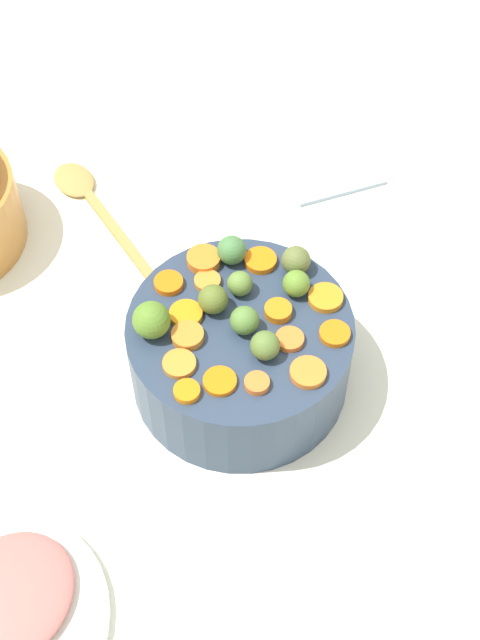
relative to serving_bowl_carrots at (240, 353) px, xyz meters
The scene contains 28 objects.
tabletop 0.08m from the serving_bowl_carrots, 22.14° to the right, with size 2.40×2.40×0.02m, color white.
serving_bowl_carrots is the anchor object (origin of this frame).
carrot_slice_0 0.09m from the serving_bowl_carrots, ahead, with size 0.03×0.03×0.01m, color orange.
carrot_slice_1 0.10m from the serving_bowl_carrots, 153.62° to the left, with size 0.03×0.03×0.01m, color orange.
carrot_slice_2 0.12m from the serving_bowl_carrots, 136.81° to the right, with size 0.03×0.03×0.01m, color orange.
carrot_slice_3 0.11m from the serving_bowl_carrots, 15.92° to the left, with size 0.03×0.03×0.01m, color orange.
carrot_slice_4 0.12m from the serving_bowl_carrots, 14.21° to the right, with size 0.04×0.04×0.01m, color orange.
carrot_slice_5 0.07m from the serving_bowl_carrots, 108.42° to the right, with size 0.03×0.03×0.01m, color orange.
carrot_slice_6 0.10m from the serving_bowl_carrots, 90.22° to the left, with size 0.04×0.04×0.01m, color orange.
carrot_slice_7 0.08m from the serving_bowl_carrots, 67.88° to the left, with size 0.04×0.04×0.01m, color orange.
carrot_slice_8 0.12m from the serving_bowl_carrots, 108.63° to the left, with size 0.03×0.03×0.01m, color orange.
carrot_slice_9 0.10m from the serving_bowl_carrots, 125.00° to the left, with size 0.04×0.04×0.01m, color orange.
carrot_slice_10 0.08m from the serving_bowl_carrots, 38.68° to the left, with size 0.04×0.04×0.01m, color orange.
carrot_slice_11 0.11m from the serving_bowl_carrots, 169.01° to the right, with size 0.04×0.04×0.01m, color orange.
carrot_slice_12 0.11m from the serving_bowl_carrots, 53.97° to the right, with size 0.04×0.04×0.01m, color orange.
carrot_slice_13 0.08m from the serving_bowl_carrots, 150.80° to the right, with size 0.03×0.03×0.01m, color orange.
carrot_slice_14 0.12m from the serving_bowl_carrots, 108.96° to the right, with size 0.04×0.04×0.01m, color orange.
brussels_sprout_0 0.12m from the serving_bowl_carrots, 55.65° to the left, with size 0.04×0.04×0.04m, color #568029.
brussels_sprout_1 0.10m from the serving_bowl_carrots, 92.67° to the right, with size 0.03×0.03×0.03m, color olive.
brussels_sprout_2 0.12m from the serving_bowl_carrots, 33.43° to the right, with size 0.03×0.03×0.03m, color #467A41.
brussels_sprout_3 0.07m from the serving_bowl_carrots, behind, with size 0.03×0.03×0.03m, color #547F37.
brussels_sprout_4 0.08m from the serving_bowl_carrots, 12.17° to the left, with size 0.03×0.03×0.03m, color #596B28.
brussels_sprout_5 0.08m from the serving_bowl_carrots, behind, with size 0.03×0.03×0.03m, color #597634.
brussels_sprout_6 0.08m from the serving_bowl_carrots, 38.26° to the right, with size 0.03×0.03×0.03m, color olive.
brussels_sprout_7 0.12m from the serving_bowl_carrots, 77.95° to the right, with size 0.03×0.03×0.03m, color #5F6C36.
wooden_spoon 0.36m from the serving_bowl_carrots, ahead, with size 0.29×0.06×0.01m.
ham_slice_main 0.36m from the serving_bowl_carrots, 100.48° to the left, with size 0.15×0.13×0.02m, color #BD6B64.
dish_towel 0.39m from the serving_bowl_carrots, 57.55° to the right, with size 0.14×0.13×0.01m, color #9BB1C3.
Camera 1 is at (-0.48, 0.38, 0.91)m, focal length 49.39 mm.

